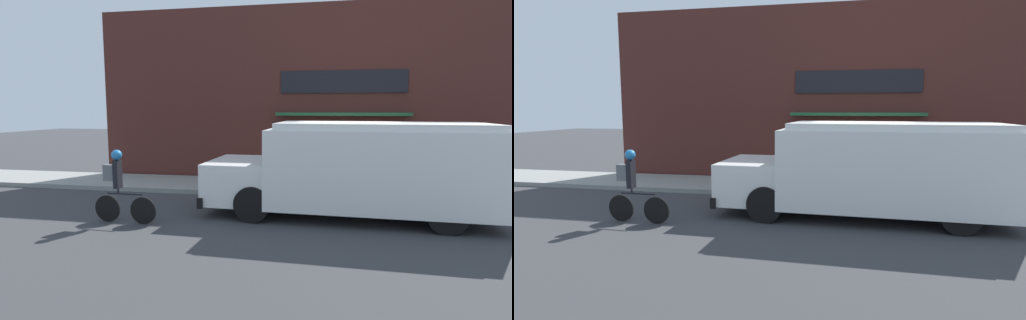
# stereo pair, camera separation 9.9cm
# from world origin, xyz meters

# --- Properties ---
(ground_plane) EXTENTS (70.00, 70.00, 0.00)m
(ground_plane) POSITION_xyz_m (0.00, 0.00, 0.00)
(ground_plane) COLOR #38383A
(sidewalk) EXTENTS (28.00, 2.40, 0.14)m
(sidewalk) POSITION_xyz_m (0.00, 1.20, 0.07)
(sidewalk) COLOR gray
(sidewalk) RESTS_ON ground_plane
(storefront) EXTENTS (17.14, 0.75, 5.94)m
(storefront) POSITION_xyz_m (-0.00, 2.54, 2.97)
(storefront) COLOR #4C231E
(storefront) RESTS_ON ground_plane
(school_bus) EXTENTS (6.61, 2.98, 2.20)m
(school_bus) POSITION_xyz_m (0.27, -1.56, 1.16)
(school_bus) COLOR white
(school_bus) RESTS_ON ground_plane
(cyclist) EXTENTS (1.48, 0.23, 1.63)m
(cyclist) POSITION_xyz_m (-4.98, -3.10, 0.83)
(cyclist) COLOR black
(cyclist) RESTS_ON ground_plane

